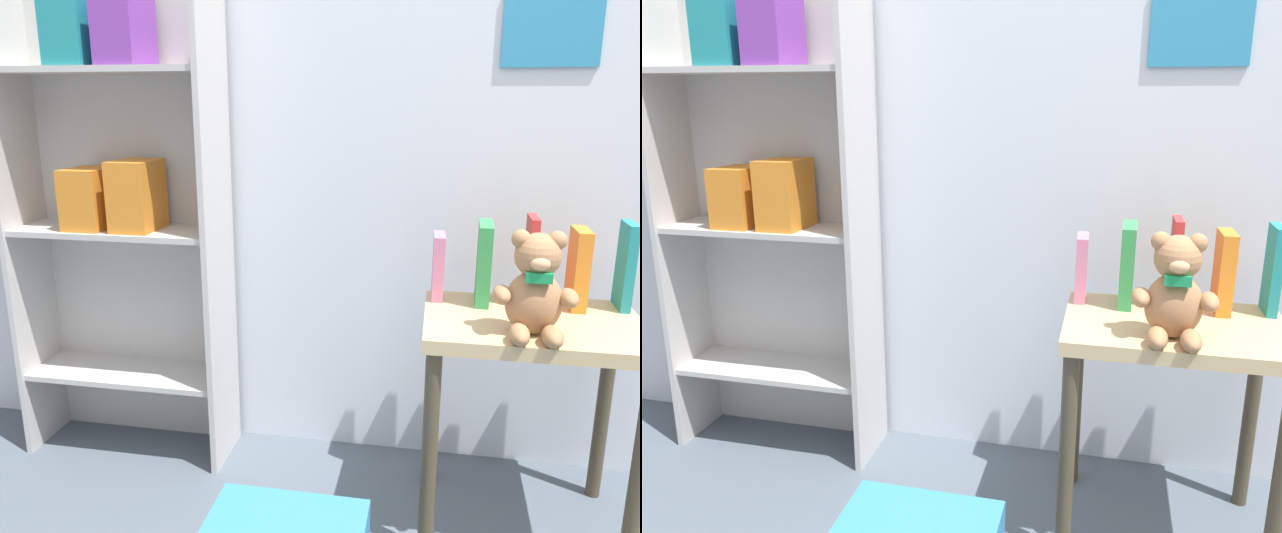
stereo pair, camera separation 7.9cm
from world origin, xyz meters
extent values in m
cube|color=silver|center=(0.00, 1.37, 1.25)|extent=(4.80, 0.06, 2.50)
cube|color=teal|center=(0.37, 1.34, 1.34)|extent=(0.26, 0.01, 0.20)
cube|color=#BCB7B2|center=(-1.23, 1.20, 0.75)|extent=(0.02, 0.25, 1.50)
cube|color=#BCB7B2|center=(-0.57, 1.20, 0.75)|extent=(0.02, 0.25, 1.50)
cube|color=#BCB7B2|center=(-0.90, 1.31, 0.75)|extent=(0.67, 0.02, 1.50)
cube|color=#BCB7B2|center=(-0.90, 1.20, 0.27)|extent=(0.63, 0.23, 0.02)
cube|color=#BCB7B2|center=(-0.90, 1.20, 0.75)|extent=(0.63, 0.23, 0.02)
cube|color=#BCB7B2|center=(-0.90, 1.20, 1.23)|extent=(0.63, 0.23, 0.02)
cube|color=teal|center=(-0.98, 1.19, 1.34)|extent=(0.12, 0.17, 0.20)
cube|color=purple|center=(-0.82, 1.19, 1.34)|extent=(0.12, 0.17, 0.20)
cube|color=orange|center=(-0.98, 1.19, 0.85)|extent=(0.12, 0.17, 0.19)
cube|color=orange|center=(-0.82, 1.19, 0.87)|extent=(0.12, 0.17, 0.21)
cube|color=tan|center=(0.33, 1.02, 0.59)|extent=(0.55, 0.40, 0.04)
cylinder|color=#453A29|center=(0.09, 0.85, 0.28)|extent=(0.04, 0.04, 0.57)
cylinder|color=#453A29|center=(0.58, 0.85, 0.28)|extent=(0.04, 0.04, 0.57)
cylinder|color=#453A29|center=(0.09, 1.19, 0.28)|extent=(0.04, 0.04, 0.57)
cylinder|color=#453A29|center=(0.58, 1.19, 0.28)|extent=(0.04, 0.04, 0.57)
ellipsoid|color=#A8754C|center=(0.32, 0.91, 0.68)|extent=(0.13, 0.10, 0.16)
sphere|color=#A8754C|center=(0.32, 0.91, 0.80)|extent=(0.11, 0.11, 0.11)
sphere|color=#A8754C|center=(0.28, 0.91, 0.84)|extent=(0.05, 0.05, 0.05)
sphere|color=#A8754C|center=(0.36, 0.91, 0.84)|extent=(0.05, 0.05, 0.05)
ellipsoid|color=tan|center=(0.32, 0.87, 0.79)|extent=(0.05, 0.03, 0.03)
ellipsoid|color=#A8754C|center=(0.24, 0.90, 0.70)|extent=(0.04, 0.09, 0.04)
ellipsoid|color=#A8754C|center=(0.39, 0.90, 0.70)|extent=(0.04, 0.09, 0.04)
ellipsoid|color=#A8754C|center=(0.28, 0.84, 0.63)|extent=(0.05, 0.09, 0.05)
ellipsoid|color=#A8754C|center=(0.35, 0.84, 0.63)|extent=(0.05, 0.09, 0.05)
cube|color=#198E4C|center=(0.32, 0.87, 0.76)|extent=(0.06, 0.02, 0.02)
cube|color=#D17093|center=(0.09, 1.16, 0.70)|extent=(0.03, 0.11, 0.18)
cube|color=#33934C|center=(0.21, 1.14, 0.72)|extent=(0.04, 0.15, 0.22)
cube|color=red|center=(0.33, 1.15, 0.73)|extent=(0.02, 0.11, 0.24)
cube|color=orange|center=(0.46, 1.14, 0.71)|extent=(0.04, 0.12, 0.22)
cube|color=teal|center=(0.58, 1.16, 0.72)|extent=(0.03, 0.11, 0.23)
camera|label=1|loc=(0.08, -0.56, 1.15)|focal=35.00mm
camera|label=2|loc=(0.16, -0.55, 1.15)|focal=35.00mm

